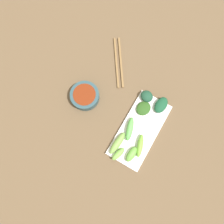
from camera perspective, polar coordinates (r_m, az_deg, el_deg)
name	(u,v)px	position (r m, az deg, el deg)	size (l,w,h in m)	color
tabletop	(119,115)	(0.96, 1.79, -0.66)	(2.10, 2.10, 0.02)	brown
sauce_bowl	(85,96)	(0.95, -6.74, 4.00)	(0.12, 0.12, 0.04)	#2D4C56
serving_plate	(139,130)	(0.94, 6.81, -4.41)	(0.14, 0.30, 0.01)	white
broccoli_stalk_0	(117,143)	(0.91, 1.35, -7.71)	(0.03, 0.10, 0.02)	#79A54B
broccoli_stalk_1	(130,129)	(0.92, 4.40, -4.18)	(0.03, 0.10, 0.03)	#5EB551
broccoli_leafy_2	(143,108)	(0.95, 7.80, 0.91)	(0.05, 0.06, 0.02)	#2C551E
broccoli_stalk_3	(140,146)	(0.92, 6.93, -8.28)	(0.02, 0.09, 0.03)	#79B93D
broccoli_leafy_4	(161,105)	(0.96, 12.04, 1.71)	(0.05, 0.07, 0.03)	#194F31
broccoli_stalk_5	(118,154)	(0.91, 1.54, -10.36)	(0.02, 0.06, 0.02)	#76B249
broccoli_stalk_6	(132,154)	(0.91, 4.85, -10.35)	(0.03, 0.07, 0.03)	#66A741
broccoli_leafy_7	(147,96)	(0.95, 8.60, 3.87)	(0.05, 0.05, 0.03)	#1D4832
chopsticks	(119,62)	(1.02, 1.65, 12.18)	(0.15, 0.21, 0.01)	olive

